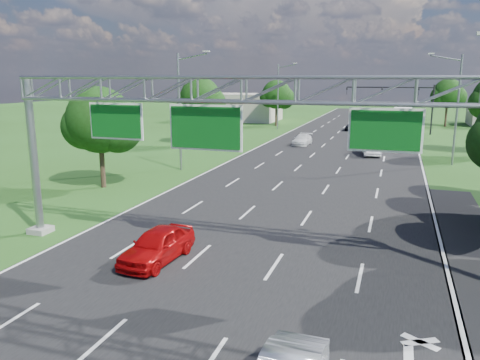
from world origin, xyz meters
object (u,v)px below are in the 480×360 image
at_px(sign_gantry, 246,104).
at_px(box_truck, 402,120).
at_px(traffic_signal, 407,98).
at_px(red_coupe, 157,245).

height_order(sign_gantry, box_truck, sign_gantry).
bearing_deg(traffic_signal, red_coupe, -101.15).
xyz_separation_m(sign_gantry, traffic_signal, (7.15, 53.00, -1.72)).
height_order(sign_gantry, traffic_signal, sign_gantry).
bearing_deg(sign_gantry, box_truck, 83.24).
xyz_separation_m(traffic_signal, red_coupe, (-10.75, -54.52, -4.42)).
distance_m(sign_gantry, box_truck, 57.70).
bearing_deg(red_coupe, sign_gantry, 26.86).
xyz_separation_m(traffic_signal, box_truck, (-0.39, 4.06, -3.52)).
xyz_separation_m(red_coupe, box_truck, (10.36, 58.57, 0.89)).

